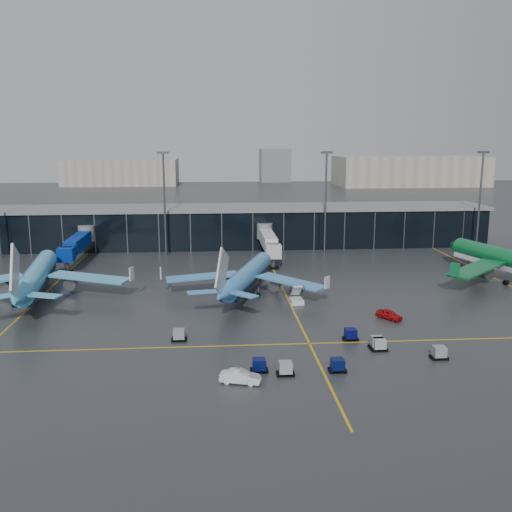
{
  "coord_description": "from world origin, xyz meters",
  "views": [
    {
      "loc": [
        -3.53,
        -90.71,
        28.38
      ],
      "look_at": [
        5.0,
        18.0,
        6.0
      ],
      "focal_mm": 40.0,
      "sensor_mm": 36.0,
      "label": 1
    }
  ],
  "objects": [
    {
      "name": "ground",
      "position": [
        0.0,
        0.0,
        0.0
      ],
      "size": [
        600.0,
        600.0,
        0.0
      ],
      "primitive_type": "plane",
      "color": "#282B2D",
      "rests_on": "ground"
    },
    {
      "name": "service_van_white",
      "position": [
        -0.44,
        -27.54,
        0.8
      ],
      "size": [
        5.16,
        2.91,
        1.61
      ],
      "primitive_type": "imported",
      "rotation": [
        0.0,
        0.0,
        1.31
      ],
      "color": "silver",
      "rests_on": "ground"
    },
    {
      "name": "distant_hangars",
      "position": [
        49.94,
        270.08,
        8.79
      ],
      "size": [
        260.0,
        71.0,
        22.0
      ],
      "color": "#B2AD99",
      "rests_on": "ground"
    },
    {
      "name": "baggage_carts",
      "position": [
        11.36,
        -19.95,
        0.76
      ],
      "size": [
        36.74,
        14.81,
        1.7
      ],
      "color": "black",
      "rests_on": "ground"
    },
    {
      "name": "jet_bridges",
      "position": [
        -35.0,
        42.99,
        4.55
      ],
      "size": [
        94.0,
        27.5,
        7.2
      ],
      "color": "#595B60",
      "rests_on": "ground"
    },
    {
      "name": "airliner_arkefly",
      "position": [
        -35.68,
        13.34,
        6.25
      ],
      "size": [
        40.88,
        45.11,
        12.49
      ],
      "primitive_type": null,
      "rotation": [
        0.0,
        0.0,
        0.14
      ],
      "color": "#44AEDF",
      "rests_on": "ground"
    },
    {
      "name": "flood_masts",
      "position": [
        5.0,
        50.0,
        13.81
      ],
      "size": [
        203.0,
        0.5,
        25.5
      ],
      "color": "#595B60",
      "rests_on": "ground"
    },
    {
      "name": "taxi_lines",
      "position": [
        10.0,
        10.61,
        0.01
      ],
      "size": [
        220.0,
        120.0,
        0.02
      ],
      "color": "gold",
      "rests_on": "ground"
    },
    {
      "name": "service_van_red",
      "position": [
        24.69,
        -4.88,
        0.76
      ],
      "size": [
        3.99,
        4.73,
        1.53
      ],
      "primitive_type": "imported",
      "rotation": [
        0.0,
        0.0,
        0.59
      ],
      "color": "#AB0D0F",
      "rests_on": "ground"
    },
    {
      "name": "terminal_pier",
      "position": [
        0.0,
        62.0,
        5.42
      ],
      "size": [
        142.0,
        17.0,
        10.7
      ],
      "color": "black",
      "rests_on": "ground"
    },
    {
      "name": "airliner_klm_near",
      "position": [
        2.95,
        12.34,
        5.61
      ],
      "size": [
        41.66,
        44.55,
        11.23
      ],
      "primitive_type": null,
      "rotation": [
        0.0,
        0.0,
        -0.31
      ],
      "color": "#408BD3",
      "rests_on": "ground"
    },
    {
      "name": "mobile_airstair",
      "position": [
        11.14,
        5.29,
        0.77
      ],
      "size": [
        2.37,
        3.32,
        3.45
      ],
      "rotation": [
        0.0,
        0.0,
        0.06
      ],
      "color": "silver",
      "rests_on": "ground"
    }
  ]
}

